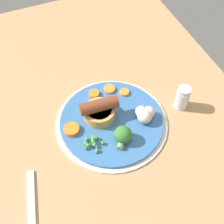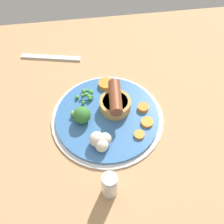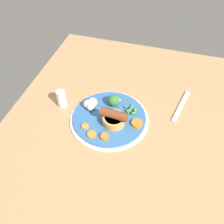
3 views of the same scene
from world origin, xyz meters
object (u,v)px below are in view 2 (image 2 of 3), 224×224
at_px(broccoli_floret_near, 82,115).
at_px(fork, 51,57).
at_px(carrot_slice_2, 106,84).
at_px(sausage_pudding, 115,102).
at_px(carrot_slice_0, 143,108).
at_px(carrot_slice_4, 147,122).
at_px(carrot_slice_1, 139,135).
at_px(dinner_plate, 107,118).
at_px(cauliflower_floret, 101,141).
at_px(pea_pile, 86,95).
at_px(salt_shaker, 110,185).

bearing_deg(broccoli_floret_near, fork, 144.47).
height_order(broccoli_floret_near, carrot_slice_2, broccoli_floret_near).
height_order(sausage_pudding, carrot_slice_0, sausage_pudding).
relative_size(sausage_pudding, fork, 0.55).
bearing_deg(carrot_slice_4, carrot_slice_2, -57.57).
bearing_deg(carrot_slice_1, fork, -56.09).
height_order(dinner_plate, cauliflower_floret, cauliflower_floret).
height_order(broccoli_floret_near, cauliflower_floret, broccoli_floret_near).
bearing_deg(carrot_slice_1, sausage_pudding, -63.18).
xyz_separation_m(carrot_slice_2, carrot_slice_4, (-0.09, 0.14, -0.00)).
xyz_separation_m(cauliflower_floret, carrot_slice_0, (-0.12, -0.09, -0.01)).
relative_size(pea_pile, broccoli_floret_near, 0.97).
distance_m(sausage_pudding, broccoli_floret_near, 0.09).
xyz_separation_m(pea_pile, fork, (0.09, -0.18, -0.02)).
bearing_deg(pea_pile, salt_shaker, 96.02).
distance_m(cauliflower_floret, carrot_slice_1, 0.10).
distance_m(dinner_plate, fork, 0.28).
relative_size(sausage_pudding, cauliflower_floret, 1.85).
relative_size(dinner_plate, carrot_slice_2, 7.34).
bearing_deg(carrot_slice_1, cauliflower_floret, 7.74).
relative_size(carrot_slice_0, salt_shaker, 0.40).
bearing_deg(cauliflower_floret, carrot_slice_0, -142.82).
xyz_separation_m(dinner_plate, cauliflower_floret, (0.03, 0.08, 0.03)).
bearing_deg(salt_shaker, pea_pile, -83.98).
relative_size(sausage_pudding, broccoli_floret_near, 1.91).
height_order(carrot_slice_1, carrot_slice_2, carrot_slice_2).
height_order(pea_pile, salt_shaker, salt_shaker).
bearing_deg(carrot_slice_4, fork, -49.77).
relative_size(pea_pile, fork, 0.28).
bearing_deg(carrot_slice_0, cauliflower_floret, 37.18).
height_order(carrot_slice_0, carrot_slice_2, carrot_slice_2).
xyz_separation_m(sausage_pudding, broccoli_floret_near, (0.09, 0.03, -0.00)).
relative_size(carrot_slice_0, carrot_slice_1, 1.08).
relative_size(carrot_slice_1, fork, 0.15).
relative_size(sausage_pudding, pea_pile, 1.96).
xyz_separation_m(broccoli_floret_near, carrot_slice_4, (-0.16, 0.03, -0.02)).
bearing_deg(sausage_pudding, carrot_slice_1, 31.11).
distance_m(pea_pile, fork, 0.20).
height_order(pea_pile, carrot_slice_2, pea_pile).
relative_size(sausage_pudding, salt_shaker, 1.41).
distance_m(sausage_pudding, salt_shaker, 0.22).
height_order(sausage_pudding, pea_pile, sausage_pudding).
xyz_separation_m(carrot_slice_4, salt_shaker, (0.12, 0.16, 0.02)).
relative_size(sausage_pudding, carrot_slice_4, 3.18).
distance_m(broccoli_floret_near, carrot_slice_1, 0.15).
xyz_separation_m(broccoli_floret_near, fork, (0.08, -0.25, -0.03)).
height_order(dinner_plate, pea_pile, pea_pile).
bearing_deg(pea_pile, carrot_slice_1, 130.51).
bearing_deg(fork, carrot_slice_4, 142.42).
bearing_deg(dinner_plate, sausage_pudding, -133.34).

